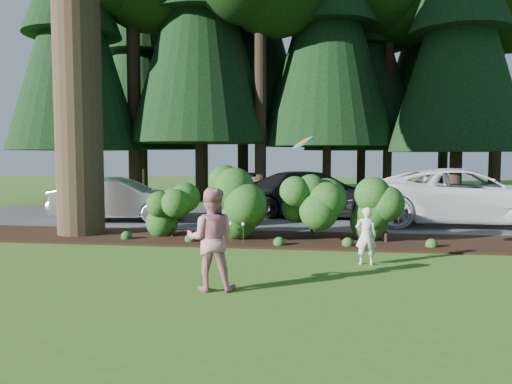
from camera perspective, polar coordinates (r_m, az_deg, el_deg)
ground at (r=9.63m, az=-3.79°, el=-8.68°), size 80.00×80.00×0.00m
mulch_bed at (r=12.77m, az=-0.84°, el=-5.36°), size 16.00×2.50×0.05m
driveway at (r=16.94m, az=1.33°, el=-3.02°), size 22.00×6.00×0.03m
shrub_row at (r=12.46m, az=2.58°, el=-1.96°), size 6.53×1.60×1.61m
lily_cluster at (r=11.92m, az=-2.89°, el=-3.76°), size 0.69×0.09×0.57m
tree_wall at (r=26.66m, az=4.26°, el=20.22°), size 25.66×12.15×17.09m
car_silver_wagon at (r=16.67m, az=-15.34°, el=-0.84°), size 4.35×1.90×1.39m
car_white_suv at (r=16.51m, az=22.78°, el=-0.48°), size 6.28×3.03×1.72m
car_dark_suv at (r=17.32m, az=6.89°, el=-0.25°), size 5.51×2.57×1.56m
child at (r=10.07m, az=12.47°, el=-4.92°), size 0.42×0.29×1.14m
adult at (r=8.00m, az=-5.15°, el=-5.37°), size 0.85×0.69×1.64m
frisbee at (r=9.79m, az=5.32°, el=5.60°), size 0.48×0.48×0.34m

